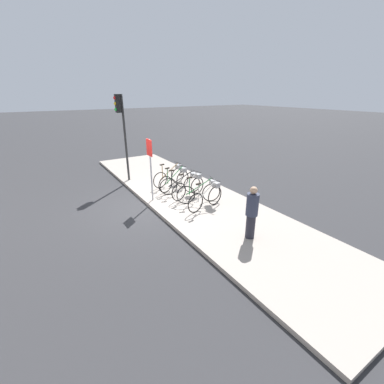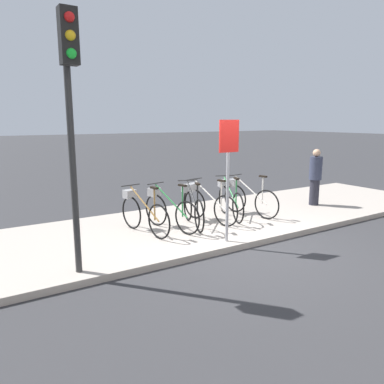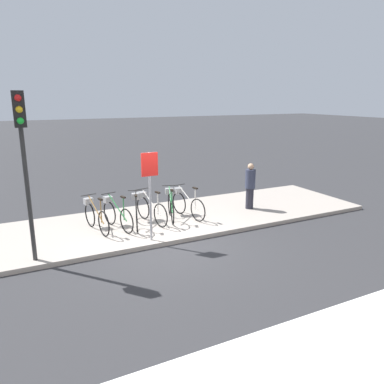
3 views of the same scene
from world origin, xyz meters
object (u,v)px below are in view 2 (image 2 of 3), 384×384
parked_bicycle_4 (229,199)px  traffic_light (70,91)px  parked_bicycle_2 (192,206)px  parked_bicycle_5 (247,197)px  parked_bicycle_1 (168,209)px  parked_bicycle_3 (207,203)px  parked_bicycle_0 (142,212)px  pedestrian (315,176)px  sign_post (228,160)px

parked_bicycle_4 → traffic_light: 4.90m
parked_bicycle_2 → parked_bicycle_5: (1.67, 0.05, 0.00)m
parked_bicycle_1 → parked_bicycle_3: same height
parked_bicycle_2 → parked_bicycle_0: bearing=176.1°
parked_bicycle_4 → pedestrian: (2.83, -0.21, 0.36)m
parked_bicycle_4 → parked_bicycle_2: bearing=-173.5°
parked_bicycle_3 → parked_bicycle_5: 1.22m
parked_bicycle_3 → parked_bicycle_1: bearing=-176.8°
parked_bicycle_2 → parked_bicycle_3: (0.45, 0.07, 0.00)m
parked_bicycle_0 → traffic_light: (-1.72, -1.46, 2.28)m
parked_bicycle_0 → parked_bicycle_2: 1.19m
parked_bicycle_0 → parked_bicycle_4: bearing=1.2°
pedestrian → parked_bicycle_4: bearing=175.7°
parked_bicycle_1 → sign_post: sign_post is taller
parked_bicycle_5 → parked_bicycle_4: bearing=171.6°
parked_bicycle_5 → pedestrian: 2.34m
parked_bicycle_1 → sign_post: size_ratio=0.71×
traffic_light → parked_bicycle_2: bearing=25.4°
parked_bicycle_5 → pedestrian: pedestrian is taller
parked_bicycle_0 → sign_post: size_ratio=0.72×
parked_bicycle_5 → parked_bicycle_1: bearing=-179.0°
parked_bicycle_0 → parked_bicycle_3: same height
parked_bicycle_3 → pedestrian: size_ratio=1.07×
parked_bicycle_4 → pedestrian: size_ratio=1.05×
parked_bicycle_5 → traffic_light: (-4.57, -1.43, 2.28)m
parked_bicycle_3 → pedestrian: bearing=-2.6°
parked_bicycle_0 → pedestrian: (5.17, -0.16, 0.36)m
parked_bicycle_0 → parked_bicycle_4: size_ratio=1.03×
parked_bicycle_3 → traffic_light: (-3.36, -1.45, 2.28)m
parked_bicycle_5 → traffic_light: bearing=-162.6°
pedestrian → traffic_light: 7.27m
parked_bicycle_3 → traffic_light: 4.31m
parked_bicycle_5 → pedestrian: (2.31, -0.14, 0.36)m
parked_bicycle_0 → parked_bicycle_1: same height
parked_bicycle_2 → sign_post: bearing=-91.5°
parked_bicycle_5 → parked_bicycle_0: bearing=179.5°
parked_bicycle_2 → parked_bicycle_4: (1.16, 0.13, 0.00)m
parked_bicycle_5 → parked_bicycle_2: bearing=-178.1°
parked_bicycle_1 → parked_bicycle_5: 2.27m
parked_bicycle_0 → parked_bicycle_5: 2.86m
parked_bicycle_0 → parked_bicycle_5: size_ratio=1.00×
parked_bicycle_2 → sign_post: sign_post is taller
parked_bicycle_1 → pedestrian: pedestrian is taller
parked_bicycle_0 → parked_bicycle_4: (2.34, 0.05, 0.00)m
sign_post → pedestrian: bearing=17.3°
parked_bicycle_5 → sign_post: size_ratio=0.71×
parked_bicycle_1 → parked_bicycle_4: size_ratio=1.02×
parked_bicycle_0 → sign_post: 2.15m
parked_bicycle_2 → pedestrian: 4.00m
parked_bicycle_4 → traffic_light: (-4.06, -1.51, 2.28)m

